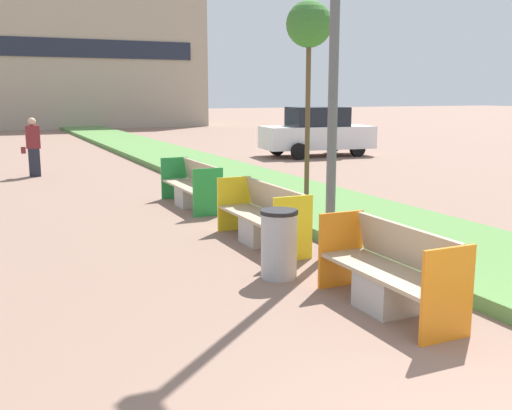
% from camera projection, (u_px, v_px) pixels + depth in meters
% --- Properties ---
extents(planter_grass_strip, '(2.80, 120.00, 0.18)m').
position_uv_depth(planter_grass_strip, '(251.00, 183.00, 15.42)').
color(planter_grass_strip, '#568442').
rests_on(planter_grass_strip, ground).
extents(building_backdrop, '(16.52, 6.86, 9.63)m').
position_uv_depth(building_backdrop, '(83.00, 59.00, 42.76)').
color(building_backdrop, tan).
rests_on(building_backdrop, ground).
extents(bench_orange_frame, '(0.65, 1.92, 0.94)m').
position_uv_depth(bench_orange_frame, '(390.00, 278.00, 6.58)').
color(bench_orange_frame, '#ADA8A0').
rests_on(bench_orange_frame, ground).
extents(bench_yellow_frame, '(0.65, 2.22, 0.94)m').
position_uv_depth(bench_yellow_frame, '(263.00, 221.00, 9.52)').
color(bench_yellow_frame, '#ADA8A0').
rests_on(bench_yellow_frame, ground).
extents(bench_green_frame, '(0.65, 2.26, 0.94)m').
position_uv_depth(bench_green_frame, '(192.00, 189.00, 12.67)').
color(bench_green_frame, '#ADA8A0').
rests_on(bench_green_frame, ground).
extents(litter_bin, '(0.49, 0.49, 0.90)m').
position_uv_depth(litter_bin, '(279.00, 244.00, 7.73)').
color(litter_bin, '#9EA0A5').
rests_on(litter_bin, ground).
extents(sapling_tree_near, '(0.92, 0.92, 4.17)m').
position_uv_depth(sapling_tree_near, '(309.00, 28.00, 11.83)').
color(sapling_tree_near, brown).
rests_on(sapling_tree_near, ground).
extents(pedestrian_walking, '(0.53, 0.24, 1.69)m').
position_uv_depth(pedestrian_walking, '(33.00, 147.00, 17.17)').
color(pedestrian_walking, '#232633').
rests_on(pedestrian_walking, ground).
extents(parked_car_distant, '(4.38, 2.26, 1.86)m').
position_uv_depth(parked_car_distant, '(317.00, 132.00, 22.86)').
color(parked_car_distant, silver).
rests_on(parked_car_distant, ground).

